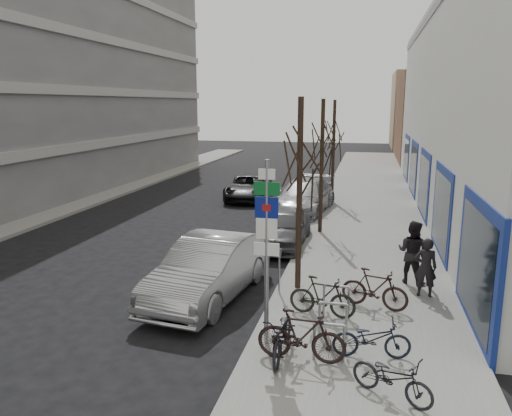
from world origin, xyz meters
The scene contains 25 objects.
ground centered at (0.00, 0.00, 0.00)m, with size 120.00×120.00×0.00m, color black.
sidewalk_east centered at (4.50, 10.00, 0.07)m, with size 5.00×70.00×0.15m, color slate.
sidewalk_west centered at (-11.00, 10.00, 0.07)m, with size 3.00×70.00×0.15m, color slate.
brick_building_far centered at (13.00, 40.00, 4.00)m, with size 12.00×14.00×8.00m, color brown.
tan_building_far centered at (13.50, 55.00, 4.50)m, with size 13.00×12.00×9.00m, color #937A5B.
highway_sign_pole centered at (2.40, -0.01, 2.46)m, with size 0.55×0.10×4.20m.
bike_rack centered at (3.80, 0.60, 0.66)m, with size 0.66×2.26×0.83m.
tree_near centered at (2.60, 3.50, 4.10)m, with size 1.80×1.80×5.50m.
tree_mid centered at (2.60, 10.00, 4.10)m, with size 1.80×1.80×5.50m.
tree_far centered at (2.60, 16.50, 4.10)m, with size 1.80×1.80×5.50m.
meter_front centered at (2.15, 3.00, 0.92)m, with size 0.10×0.08×1.27m.
meter_mid centered at (2.15, 8.50, 0.92)m, with size 0.10×0.08×1.27m.
meter_back centered at (2.15, 14.00, 0.92)m, with size 0.10×0.08×1.27m.
bike_near_left centered at (2.86, -0.53, 0.71)m, with size 0.56×1.85×1.13m, color black.
bike_near_right centered at (3.25, -0.62, 0.71)m, with size 0.55×1.85×1.12m, color black.
bike_mid_curb centered at (4.65, -0.16, 0.64)m, with size 0.49×1.61×0.98m, color black.
bike_mid_inner centered at (3.46, 1.70, 0.66)m, with size 0.50×1.69×1.03m, color black.
bike_far_curb centered at (5.01, -1.59, 0.62)m, with size 0.47×1.55×0.95m, color black.
bike_far_inner centered at (4.72, 2.48, 0.68)m, with size 0.52×1.75×1.06m, color black.
parked_car_front centered at (0.26, 2.53, 0.85)m, with size 1.80×5.15×1.70m, color #A7A7AC.
parked_car_mid centered at (1.40, 8.11, 0.73)m, with size 1.74×4.31×1.47m, color #46464B.
parked_car_back centered at (1.40, 14.02, 0.82)m, with size 2.30×5.65×1.64m, color #9D9DA2.
lane_car centered at (-2.12, 17.03, 0.69)m, with size 2.28×4.95×1.38m, color black.
pedestrian_near centered at (6.06, 3.62, 0.97)m, with size 0.60×0.39×1.64m, color black.
pedestrian_far centered at (5.79, 4.62, 1.10)m, with size 0.70×0.47×1.89m, color black.
Camera 1 is at (4.42, -9.96, 5.32)m, focal length 35.00 mm.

